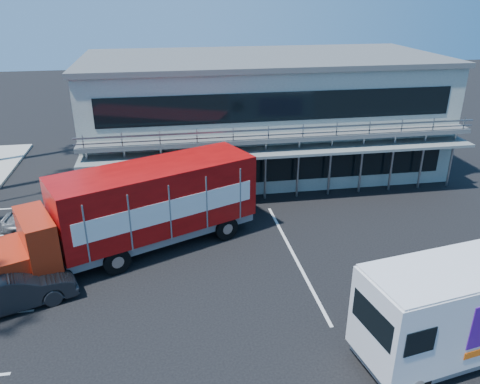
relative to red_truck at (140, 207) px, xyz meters
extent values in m
plane|color=black|center=(4.74, -4.68, -2.18)|extent=(120.00, 120.00, 0.00)
cube|color=gray|center=(7.74, 10.32, 1.32)|extent=(22.00, 10.00, 7.00)
cube|color=#515454|center=(7.74, 10.32, 4.97)|extent=(22.40, 10.40, 0.30)
cube|color=#515454|center=(7.74, 4.72, 1.42)|extent=(22.00, 1.20, 0.25)
cube|color=gray|center=(7.74, 4.17, 1.92)|extent=(22.00, 0.08, 0.90)
cube|color=slate|center=(7.74, 4.42, 0.72)|extent=(22.00, 1.80, 0.15)
cube|color=black|center=(7.74, 5.30, -0.58)|extent=(20.00, 0.06, 1.60)
cube|color=black|center=(7.74, 5.30, 3.02)|extent=(20.00, 0.06, 1.60)
cube|color=#A9230D|center=(-5.16, -2.25, -1.05)|extent=(2.46, 2.96, 1.36)
cube|color=#A9230D|center=(-4.02, -1.75, -0.43)|extent=(2.16, 3.04, 2.37)
cube|color=black|center=(-4.02, -1.75, 0.25)|extent=(1.01, 2.22, 0.79)
cube|color=#B50B0B|center=(0.74, 0.32, 0.31)|extent=(9.41, 6.19, 2.94)
cube|color=slate|center=(0.74, 0.32, -1.44)|extent=(9.25, 5.80, 0.34)
cube|color=white|center=(1.31, -0.98, 0.20)|extent=(7.64, 3.34, 0.96)
cube|color=white|center=(0.17, 1.63, 0.20)|extent=(7.64, 3.34, 0.96)
cylinder|color=black|center=(-4.36, -3.25, -1.59)|extent=(1.19, 0.73, 1.17)
cylinder|color=black|center=(-5.35, -0.97, -1.59)|extent=(1.19, 0.73, 1.17)
cylinder|color=black|center=(-1.04, -1.81, -1.59)|extent=(1.19, 0.73, 1.17)
cylinder|color=black|center=(-2.03, 0.47, -1.59)|extent=(1.19, 0.73, 1.17)
cylinder|color=black|center=(3.93, 0.35, -1.59)|extent=(1.19, 0.73, 1.17)
cylinder|color=black|center=(2.94, 2.63, -1.59)|extent=(1.19, 0.73, 1.17)
cube|color=silver|center=(10.36, -8.53, -0.22)|extent=(7.31, 3.52, 2.80)
cube|color=slate|center=(10.36, -8.53, -1.78)|extent=(7.00, 3.24, 0.35)
cube|color=black|center=(6.92, -9.10, 0.08)|extent=(0.38, 1.95, 0.95)
cube|color=silver|center=(10.36, -8.53, 1.21)|extent=(7.17, 3.45, 0.08)
cube|color=#430E7F|center=(10.95, -7.20, -0.02)|extent=(3.56, 0.62, 1.50)
cylinder|color=black|center=(8.07, -9.99, -1.70)|extent=(0.99, 0.43, 0.96)
cylinder|color=black|center=(7.72, -7.89, -1.70)|extent=(0.99, 0.43, 0.96)
imported|color=black|center=(-4.76, -3.48, -1.43)|extent=(4.82, 3.05, 1.50)
imported|color=gray|center=(-4.76, 2.52, -1.51)|extent=(4.03, 1.87, 1.34)
camera|label=1|loc=(1.25, -19.34, 8.95)|focal=35.00mm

